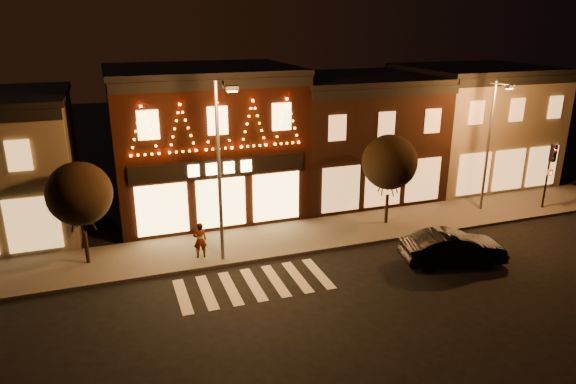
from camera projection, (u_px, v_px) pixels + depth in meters
ground at (284, 336)px, 18.54m from camera, size 120.00×120.00×0.00m
sidewalk_far at (270, 241)px, 26.31m from camera, size 44.00×4.00×0.15m
building_pulp at (204, 140)px, 29.72m from camera, size 10.20×8.34×8.30m
building_right_a at (353, 135)px, 32.88m from camera, size 9.20×8.28×7.50m
building_right_b at (471, 124)px, 35.69m from camera, size 9.20×8.28×7.80m
traffic_signal_far at (551, 163)px, 29.77m from camera, size 0.34×0.44×3.85m
streetlamp_mid at (221, 160)px, 22.45m from camera, size 0.69×1.88×8.18m
streetlamp_right at (491, 137)px, 28.97m from camera, size 0.70×1.69×7.42m
tree_left at (79, 194)px, 22.75m from camera, size 2.84×2.84×4.74m
tree_right at (390, 162)px, 27.38m from camera, size 2.93×2.93×4.89m
dark_sedan at (453, 248)px, 23.78m from camera, size 4.95×2.55×1.56m
pedestrian at (200, 240)px, 24.05m from camera, size 0.64×0.43×1.72m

